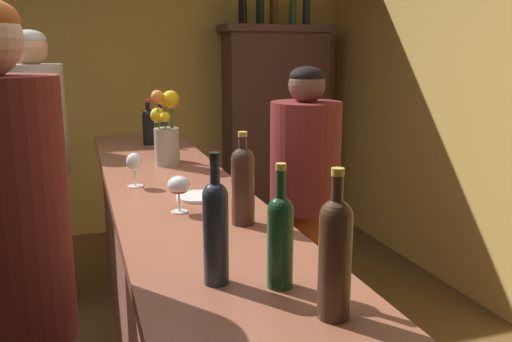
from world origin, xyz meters
name	(u,v)px	position (x,y,z in m)	size (l,w,h in m)	color
wall_back	(53,64)	(0.00, 2.88, 1.47)	(5.19, 0.12, 2.95)	gold
bar_counter	(179,296)	(0.54, 0.26, 0.52)	(0.56, 3.05, 1.02)	#8D5A48
display_cabinet	(275,124)	(1.85, 2.59, 0.94)	(0.97, 0.40, 1.80)	#51312B
wine_bottle_syrah	(216,227)	(0.47, -0.77, 1.17)	(0.06, 0.06, 0.33)	#252A34
wine_bottle_rose	(335,253)	(0.67, -1.02, 1.17)	(0.07, 0.07, 0.34)	#442A1A
wine_bottle_malbec	(243,182)	(0.67, -0.33, 1.17)	(0.08, 0.08, 0.31)	#41281F
wine_bottle_riesling	(161,134)	(0.58, 0.88, 1.16)	(0.07, 0.07, 0.29)	#1B371B
wine_bottle_merlot	(148,125)	(0.57, 1.35, 1.15)	(0.07, 0.07, 0.27)	black
wine_bottle_chardonnay	(280,236)	(0.62, -0.84, 1.16)	(0.06, 0.06, 0.31)	#173B1E
wine_glass_front	(179,187)	(0.49, -0.13, 1.12)	(0.08, 0.08, 0.13)	white
wine_glass_mid	(134,163)	(0.38, 0.30, 1.13)	(0.07, 0.07, 0.15)	white
flower_arrangement	(167,128)	(0.59, 0.71, 1.21)	(0.15, 0.14, 0.38)	#A7A288
cheese_plate	(199,197)	(0.60, 0.03, 1.03)	(0.18, 0.18, 0.01)	white
display_bottle_left	(243,7)	(1.55, 2.59, 1.95)	(0.07, 0.07, 0.33)	black
display_bottle_midleft	(260,8)	(1.71, 2.59, 1.94)	(0.07, 0.07, 0.31)	black
display_bottle_center	(274,7)	(1.83, 2.59, 1.95)	(0.07, 0.07, 0.35)	#4A2E15
display_bottle_midright	(293,9)	(2.01, 2.59, 1.94)	(0.06, 0.06, 0.31)	#2A5230
display_bottle_right	(306,9)	(2.14, 2.59, 1.94)	(0.07, 0.07, 0.33)	#212832
patron_in_navy	(40,163)	(-0.07, 1.37, 0.95)	(0.34, 0.34, 1.71)	#262546
patron_tall	(9,307)	(-0.04, -0.59, 0.95)	(0.33, 0.33, 1.72)	maroon
bartender	(305,198)	(1.29, 0.58, 0.82)	(0.37, 0.37, 1.52)	brown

